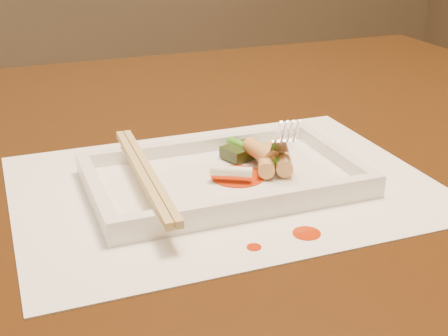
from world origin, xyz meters
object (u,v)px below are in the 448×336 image
object	(u,v)px
plate_base	(224,181)
chopstick_a	(141,173)
table	(115,238)
placemat	(224,186)
fork	(284,92)

from	to	relation	value
plate_base	chopstick_a	bearing A→B (deg)	180.00
table	placemat	size ratio (longest dim) A/B	3.50
plate_base	chopstick_a	distance (m)	0.08
table	plate_base	xyz separation A→B (m)	(0.09, -0.11, 0.11)
plate_base	fork	xyz separation A→B (m)	(0.07, 0.02, 0.08)
chopstick_a	plate_base	bearing A→B (deg)	0.00
placemat	plate_base	size ratio (longest dim) A/B	1.54
placemat	plate_base	distance (m)	0.00
placemat	fork	size ratio (longest dim) A/B	2.86
placemat	plate_base	world-z (taller)	plate_base
table	placemat	distance (m)	0.18
table	fork	xyz separation A→B (m)	(0.16, -0.10, 0.18)
chopstick_a	fork	bearing A→B (deg)	6.75
table	fork	distance (m)	0.26
table	plate_base	bearing A→B (deg)	-51.69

